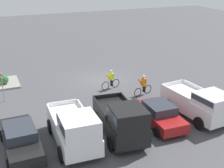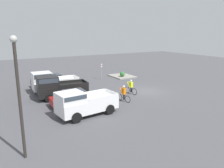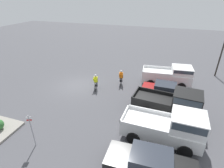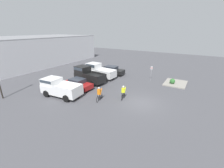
% 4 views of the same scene
% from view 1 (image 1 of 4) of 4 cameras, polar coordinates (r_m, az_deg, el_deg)
% --- Properties ---
extents(ground_plane, '(80.00, 80.00, 0.00)m').
position_cam_1_polar(ground_plane, '(27.29, -2.06, 0.77)').
color(ground_plane, '#4C4C51').
extents(pickup_truck_0, '(2.66, 5.10, 2.10)m').
position_cam_1_polar(pickup_truck_0, '(20.96, 15.73, -3.31)').
color(pickup_truck_0, white).
rests_on(pickup_truck_0, ground_plane).
extents(sedan_0, '(2.01, 4.28, 1.42)m').
position_cam_1_polar(sedan_0, '(19.80, 8.61, -5.46)').
color(sedan_0, maroon).
rests_on(sedan_0, ground_plane).
extents(pickup_truck_1, '(2.55, 5.12, 2.37)m').
position_cam_1_polar(pickup_truck_1, '(17.88, 1.81, -6.49)').
color(pickup_truck_1, black).
rests_on(pickup_truck_1, ground_plane).
extents(pickup_truck_2, '(2.35, 5.07, 2.34)m').
position_cam_1_polar(pickup_truck_2, '(17.10, -6.84, -8.02)').
color(pickup_truck_2, white).
rests_on(pickup_truck_2, ground_plane).
extents(sedan_1, '(2.01, 4.81, 1.49)m').
position_cam_1_polar(sedan_1, '(17.61, -16.36, -9.61)').
color(sedan_1, black).
rests_on(sedan_1, ground_plane).
extents(cyclist_0, '(1.74, 0.56, 1.62)m').
position_cam_1_polar(cyclist_0, '(25.09, -0.23, 0.85)').
color(cyclist_0, black).
rests_on(cyclist_0, ground_plane).
extents(cyclist_1, '(1.72, 0.57, 1.63)m').
position_cam_1_polar(cyclist_1, '(24.03, 5.75, -0.19)').
color(cyclist_1, black).
rests_on(cyclist_1, ground_plane).
extents(fire_lane_sign, '(0.15, 0.28, 2.35)m').
position_cam_1_polar(fire_lane_sign, '(23.87, -19.43, 0.13)').
color(fire_lane_sign, '#9E9EA3').
rests_on(fire_lane_sign, ground_plane).
extents(shrub, '(0.75, 0.75, 0.75)m').
position_cam_1_polar(shrub, '(27.33, -19.15, 0.77)').
color(shrub, '#337033').
rests_on(shrub, curb_island).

